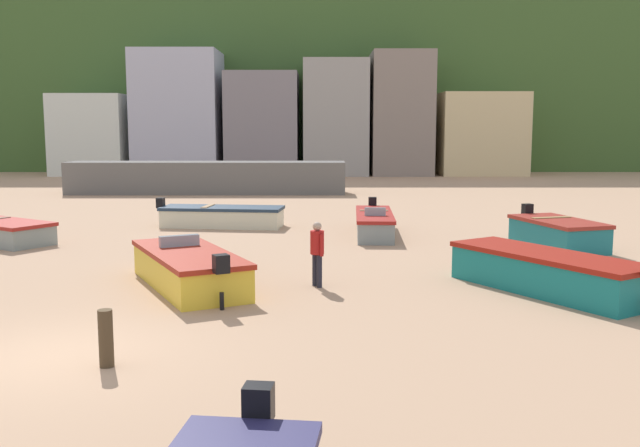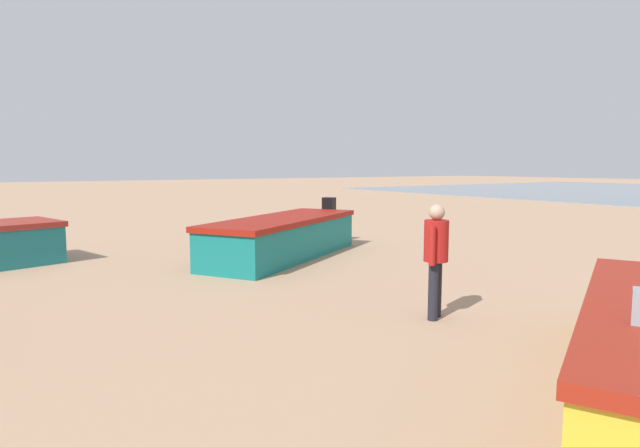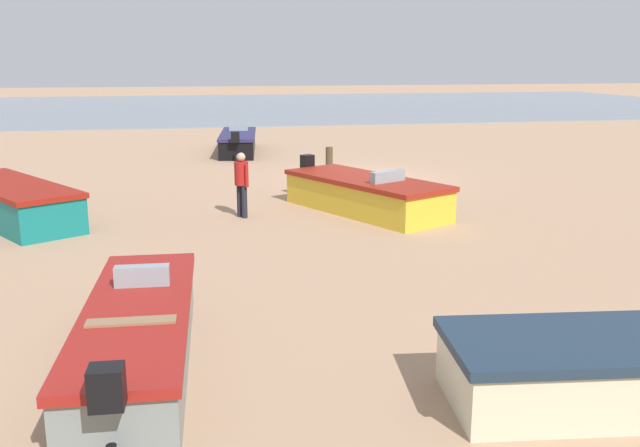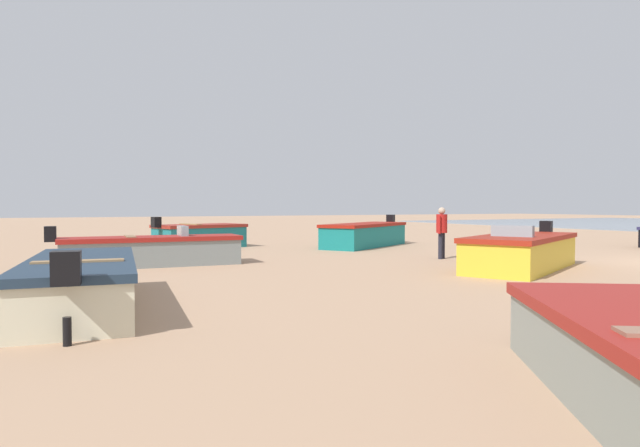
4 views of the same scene
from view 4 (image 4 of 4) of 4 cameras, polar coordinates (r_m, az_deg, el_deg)
name	(u,v)px [view 4 (image 4 of 4)]	position (r m, az deg, el deg)	size (l,w,h in m)	color
boat_yellow_0	(522,252)	(15.00, 20.61, -2.83)	(3.70, 5.02, 1.21)	gold
boat_cream_1	(82,283)	(9.52, -23.97, -5.79)	(5.12, 2.15, 1.12)	beige
boat_grey_3	(152,251)	(15.56, -17.39, -2.77)	(1.54, 5.09, 1.14)	gray
boat_teal_5	(200,236)	(21.78, -12.65, -1.29)	(2.58, 3.83, 1.26)	#1C7179
boat_teal_6	(365,235)	(22.09, 4.81, -1.20)	(4.04, 5.11, 1.27)	#157574
beach_walker_foreground	(442,228)	(17.25, 12.79, -0.52)	(0.47, 0.50, 1.62)	#20202C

